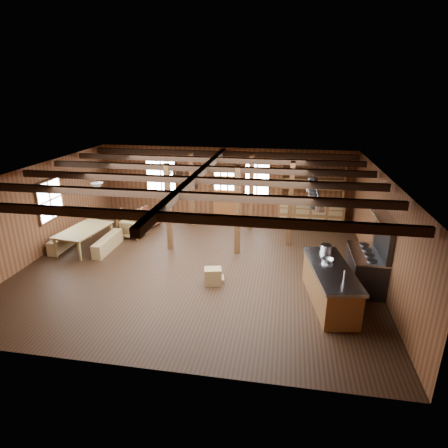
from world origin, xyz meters
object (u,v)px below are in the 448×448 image
(kitchen_island, at_px, (330,285))
(armchair_b, at_px, (148,217))
(commercial_range, at_px, (368,264))
(dining_table, at_px, (86,239))
(armchair_c, at_px, (134,228))
(armchair_a, at_px, (130,220))

(kitchen_island, xyz_separation_m, armchair_b, (-6.27, 4.50, -0.13))
(kitchen_island, height_order, armchair_b, kitchen_island)
(armchair_b, bearing_deg, commercial_range, 174.29)
(commercial_range, bearing_deg, dining_table, 172.79)
(kitchen_island, xyz_separation_m, commercial_range, (1.05, 0.99, 0.17))
(commercial_range, xyz_separation_m, armchair_b, (-7.31, 3.51, -0.30))
(commercial_range, relative_size, armchair_c, 2.79)
(commercial_range, relative_size, armchair_a, 2.35)
(kitchen_island, relative_size, commercial_range, 1.28)
(commercial_range, relative_size, dining_table, 1.07)
(commercial_range, height_order, armchair_c, commercial_range)
(kitchen_island, height_order, commercial_range, commercial_range)
(armchair_c, bearing_deg, commercial_range, 170.42)
(commercial_range, bearing_deg, armchair_a, 159.47)
(commercial_range, bearing_deg, armchair_c, 162.57)
(commercial_range, distance_m, dining_table, 8.62)
(kitchen_island, height_order, armchair_c, kitchen_island)
(armchair_b, distance_m, armchair_c, 1.19)
(commercial_range, bearing_deg, kitchen_island, -136.58)
(kitchen_island, relative_size, dining_table, 1.37)
(armchair_b, bearing_deg, armchair_c, 105.41)
(armchair_a, bearing_deg, commercial_range, 146.60)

